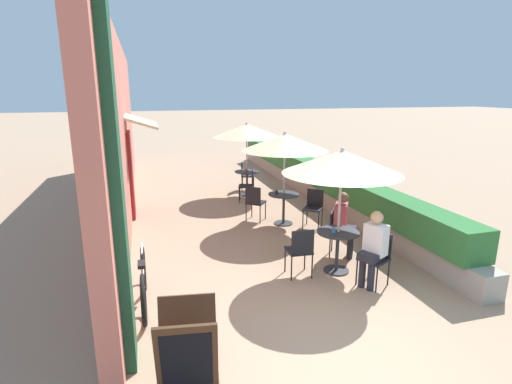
{
  "coord_description": "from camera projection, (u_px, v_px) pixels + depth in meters",
  "views": [
    {
      "loc": [
        -2.09,
        -3.72,
        3.07
      ],
      "look_at": [
        0.15,
        4.06,
        1.0
      ],
      "focal_mm": 28.0,
      "sensor_mm": 36.0,
      "label": 1
    }
  ],
  "objects": [
    {
      "name": "coffee_cup_near",
      "position": [
        334.0,
        230.0,
        6.73
      ],
      "size": [
        0.07,
        0.07,
        0.09
      ],
      "color": "teal",
      "rests_on": "patio_table_near"
    },
    {
      "name": "cafe_facade_wall",
      "position": [
        122.0,
        130.0,
        10.12
      ],
      "size": [
        0.98,
        14.31,
        4.2
      ],
      "color": "#C66B5B",
      "rests_on": "ground_plane"
    },
    {
      "name": "planter_hedge",
      "position": [
        312.0,
        177.0,
        11.96
      ],
      "size": [
        0.6,
        13.31,
        1.01
      ],
      "color": "gray",
      "rests_on": "ground_plane"
    },
    {
      "name": "cafe_chair_near_back",
      "position": [
        376.0,
        254.0,
        6.41
      ],
      "size": [
        0.54,
        0.54,
        0.87
      ],
      "rotation": [
        0.0,
        0.0,
        8.33
      ],
      "color": "black",
      "rests_on": "ground_plane"
    },
    {
      "name": "patio_table_mid",
      "position": [
        284.0,
        203.0,
        9.33
      ],
      "size": [
        0.72,
        0.72,
        0.73
      ],
      "color": "#28282D",
      "rests_on": "ground_plane"
    },
    {
      "name": "patio_umbrella_near",
      "position": [
        342.0,
        162.0,
        6.51
      ],
      "size": [
        1.97,
        1.97,
        2.17
      ],
      "color": "#B7B7BC",
      "rests_on": "ground_plane"
    },
    {
      "name": "cafe_chair_near_left",
      "position": [
        337.0,
        230.0,
        7.53
      ],
      "size": [
        0.55,
        0.55,
        0.87
      ],
      "rotation": [
        0.0,
        0.0,
        4.14
      ],
      "color": "black",
      "rests_on": "ground_plane"
    },
    {
      "name": "cafe_chair_mid_left",
      "position": [
        314.0,
        205.0,
        9.15
      ],
      "size": [
        0.56,
        0.56,
        0.87
      ],
      "rotation": [
        0.0,
        0.0,
        8.76
      ],
      "color": "black",
      "rests_on": "ground_plane"
    },
    {
      "name": "cafe_chair_near_right",
      "position": [
        300.0,
        248.0,
        6.63
      ],
      "size": [
        0.42,
        0.42,
        0.87
      ],
      "rotation": [
        0.0,
        0.0,
        6.23
      ],
      "color": "black",
      "rests_on": "ground_plane"
    },
    {
      "name": "patio_table_far",
      "position": [
        247.0,
        178.0,
        11.91
      ],
      "size": [
        0.72,
        0.72,
        0.73
      ],
      "color": "#28282D",
      "rests_on": "ground_plane"
    },
    {
      "name": "cafe_chair_far_left",
      "position": [
        245.0,
        174.0,
        12.59
      ],
      "size": [
        0.5,
        0.5,
        0.87
      ],
      "rotation": [
        0.0,
        0.0,
        4.41
      ],
      "color": "black",
      "rests_on": "ground_plane"
    },
    {
      "name": "bicycle_leaning",
      "position": [
        143.0,
        282.0,
        5.79
      ],
      "size": [
        0.1,
        1.7,
        0.8
      ],
      "rotation": [
        0.0,
        0.0,
        -0.01
      ],
      "color": "black",
      "rests_on": "ground_plane"
    },
    {
      "name": "ground_plane",
      "position": [
        337.0,
        354.0,
        4.78
      ],
      "size": [
        120.0,
        120.0,
        0.0
      ],
      "primitive_type": "plane",
      "color": "#9E7F66"
    },
    {
      "name": "menu_board",
      "position": [
        188.0,
        349.0,
        4.14
      ],
      "size": [
        0.7,
        0.71,
        0.93
      ],
      "rotation": [
        0.0,
        0.0,
        -0.14
      ],
      "color": "#422819",
      "rests_on": "ground_plane"
    },
    {
      "name": "coffee_cup_far",
      "position": [
        246.0,
        171.0,
        11.73
      ],
      "size": [
        0.07,
        0.07,
        0.09
      ],
      "color": "#B73D3D",
      "rests_on": "patio_table_far"
    },
    {
      "name": "patio_umbrella_mid",
      "position": [
        285.0,
        142.0,
        8.98
      ],
      "size": [
        1.97,
        1.97,
        2.17
      ],
      "color": "#B7B7BC",
      "rests_on": "ground_plane"
    },
    {
      "name": "coffee_cup_mid",
      "position": [
        276.0,
        192.0,
        9.24
      ],
      "size": [
        0.07,
        0.07,
        0.09
      ],
      "color": "#232328",
      "rests_on": "patio_table_mid"
    },
    {
      "name": "cafe_chair_far_right",
      "position": [
        249.0,
        184.0,
        11.22
      ],
      "size": [
        0.5,
        0.5,
        0.87
      ],
      "rotation": [
        0.0,
        0.0,
        7.55
      ],
      "color": "black",
      "rests_on": "ground_plane"
    },
    {
      "name": "seated_patron_near_back",
      "position": [
        373.0,
        246.0,
        6.3
      ],
      "size": [
        0.5,
        0.47,
        1.25
      ],
      "rotation": [
        0.0,
        0.0,
        8.33
      ],
      "color": "#23232D",
      "rests_on": "ground_plane"
    },
    {
      "name": "cafe_chair_mid_right",
      "position": [
        255.0,
        201.0,
        9.51
      ],
      "size": [
        0.56,
        0.56,
        0.87
      ],
      "rotation": [
        0.0,
        0.0,
        11.91
      ],
      "color": "black",
      "rests_on": "ground_plane"
    },
    {
      "name": "seated_patron_near_left",
      "position": [
        344.0,
        222.0,
        7.46
      ],
      "size": [
        0.51,
        0.49,
        1.25
      ],
      "rotation": [
        0.0,
        0.0,
        4.14
      ],
      "color": "#23232D",
      "rests_on": "ground_plane"
    },
    {
      "name": "patio_table_near",
      "position": [
        338.0,
        243.0,
        6.86
      ],
      "size": [
        0.72,
        0.72,
        0.73
      ],
      "color": "#28282D",
      "rests_on": "ground_plane"
    },
    {
      "name": "patio_umbrella_far",
      "position": [
        247.0,
        131.0,
        11.56
      ],
      "size": [
        1.97,
        1.97,
        2.17
      ],
      "color": "#B7B7BC",
      "rests_on": "ground_plane"
    }
  ]
}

